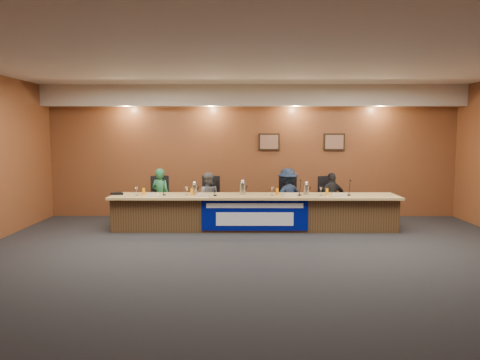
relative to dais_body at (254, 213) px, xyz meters
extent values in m
plane|color=black|center=(0.00, -2.40, -0.35)|extent=(10.00, 10.00, 0.00)
cube|color=silver|center=(0.00, -2.40, 2.85)|extent=(10.00, 8.00, 0.04)
cube|color=brown|center=(0.00, 1.60, 1.25)|extent=(10.00, 0.04, 3.20)
cube|color=beige|center=(0.00, 1.35, 2.60)|extent=(10.00, 0.50, 0.50)
cube|color=#4A331C|center=(0.00, 0.00, 0.00)|extent=(6.00, 0.80, 0.70)
cube|color=tan|center=(0.00, -0.05, 0.38)|extent=(6.10, 0.95, 0.05)
cube|color=#00086F|center=(0.00, -0.41, 0.03)|extent=(2.20, 0.02, 0.65)
cube|color=silver|center=(0.00, -0.43, 0.23)|extent=(2.00, 0.01, 0.10)
cube|color=silver|center=(0.00, -0.43, -0.05)|extent=(1.60, 0.01, 0.28)
cube|color=black|center=(0.40, 1.57, 1.50)|extent=(0.52, 0.04, 0.42)
cube|color=black|center=(2.00, 1.57, 1.50)|extent=(0.52, 0.04, 0.42)
imported|color=#1D5B34|center=(-2.12, 0.59, 0.29)|extent=(0.55, 0.47, 1.27)
imported|color=#545559|center=(-1.05, 0.59, 0.24)|extent=(0.59, 0.47, 1.18)
imported|color=#111C31|center=(0.77, 0.59, 0.29)|extent=(0.94, 0.77, 1.27)
imported|color=black|center=(1.79, 0.59, 0.24)|extent=(0.74, 0.46, 1.18)
cube|color=black|center=(-2.12, 0.69, 0.13)|extent=(0.61, 0.61, 0.08)
cube|color=black|center=(-1.05, 0.69, 0.13)|extent=(0.59, 0.59, 0.08)
cube|color=black|center=(0.77, 0.69, 0.13)|extent=(0.55, 0.55, 0.08)
cube|color=black|center=(1.79, 0.69, 0.13)|extent=(0.63, 0.63, 0.08)
cube|color=white|center=(-2.15, -0.29, 0.45)|extent=(0.24, 0.08, 0.10)
cylinder|color=black|center=(-1.92, -0.12, 0.41)|extent=(0.07, 0.07, 0.02)
cylinder|color=orange|center=(-2.36, -0.07, 0.47)|extent=(0.06, 0.06, 0.15)
cylinder|color=silver|center=(-2.50, -0.13, 0.49)|extent=(0.08, 0.08, 0.18)
cube|color=white|center=(-1.07, -0.34, 0.45)|extent=(0.24, 0.08, 0.10)
cylinder|color=black|center=(-0.83, -0.18, 0.41)|extent=(0.07, 0.07, 0.02)
cylinder|color=orange|center=(-1.33, -0.11, 0.47)|extent=(0.06, 0.06, 0.15)
cylinder|color=silver|center=(-1.43, -0.10, 0.49)|extent=(0.08, 0.08, 0.18)
cube|color=white|center=(0.77, -0.29, 0.45)|extent=(0.24, 0.08, 0.10)
cylinder|color=black|center=(0.96, -0.13, 0.41)|extent=(0.07, 0.07, 0.02)
cylinder|color=orange|center=(0.48, -0.07, 0.47)|extent=(0.06, 0.06, 0.15)
cylinder|color=silver|center=(0.37, -0.13, 0.49)|extent=(0.08, 0.08, 0.18)
cube|color=white|center=(1.78, -0.31, 0.45)|extent=(0.24, 0.08, 0.10)
cylinder|color=black|center=(2.00, -0.11, 0.41)|extent=(0.07, 0.07, 0.02)
cylinder|color=orange|center=(1.54, -0.09, 0.47)|extent=(0.06, 0.06, 0.15)
cylinder|color=silver|center=(1.41, -0.12, 0.49)|extent=(0.08, 0.08, 0.18)
cylinder|color=silver|center=(-1.29, 0.01, 0.51)|extent=(0.13, 0.13, 0.23)
cylinder|color=silver|center=(-0.25, 0.04, 0.53)|extent=(0.13, 0.13, 0.25)
cylinder|color=silver|center=(1.11, -0.01, 0.51)|extent=(0.12, 0.12, 0.23)
cylinder|color=black|center=(-2.93, 0.00, 0.43)|extent=(0.32, 0.32, 0.05)
cube|color=white|center=(1.82, -0.10, 0.40)|extent=(0.26, 0.33, 0.01)
camera|label=1|loc=(-0.25, -9.94, 1.72)|focal=35.00mm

